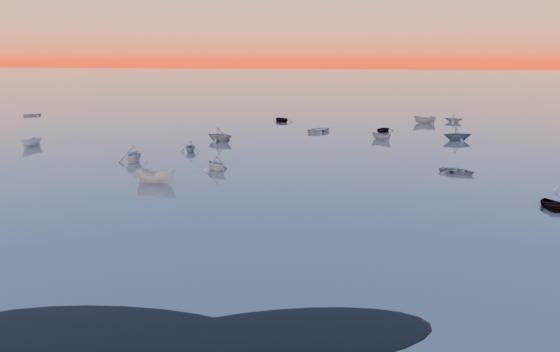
# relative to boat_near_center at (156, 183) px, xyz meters

# --- Properties ---
(ground) EXTENTS (600.00, 600.00, 0.00)m
(ground) POSITION_rel_boat_near_center_xyz_m (14.07, 72.07, 0.00)
(ground) COLOR #6C605A
(ground) RESTS_ON ground
(mud_lobes) EXTENTS (140.00, 6.00, 0.07)m
(mud_lobes) POSITION_rel_boat_near_center_xyz_m (14.07, -28.93, 0.01)
(mud_lobes) COLOR black
(mud_lobes) RESTS_ON ground
(moored_fleet) EXTENTS (124.00, 58.00, 1.20)m
(moored_fleet) POSITION_rel_boat_near_center_xyz_m (14.07, 25.07, 0.00)
(moored_fleet) COLOR silver
(moored_fleet) RESTS_ON ground
(boat_near_center) EXTENTS (2.03, 4.28, 1.45)m
(boat_near_center) POSITION_rel_boat_near_center_xyz_m (0.00, 0.00, 0.00)
(boat_near_center) COLOR silver
(boat_near_center) RESTS_ON ground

